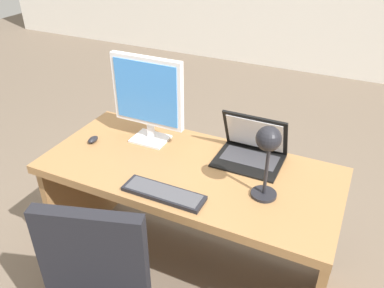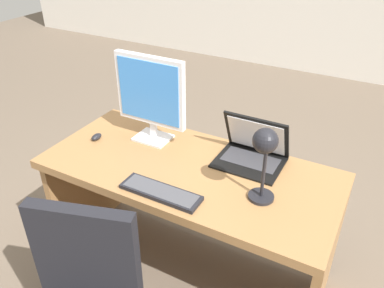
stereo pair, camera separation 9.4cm
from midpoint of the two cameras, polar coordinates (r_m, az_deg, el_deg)
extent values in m
plane|color=#6B5B4C|center=(3.60, 9.29, -0.60)|extent=(12.00, 12.00, 0.00)
cube|color=#9E7042|center=(2.04, -1.75, -3.94)|extent=(1.54, 0.70, 0.05)
cube|color=#9E7042|center=(2.62, -16.48, -6.22)|extent=(0.04, 0.62, 0.68)
cube|color=#9E7042|center=(2.13, 17.51, -16.82)|extent=(0.04, 0.62, 0.68)
cube|color=#9E7042|center=(2.43, 1.21, -7.05)|extent=(1.35, 0.02, 0.48)
cube|color=silver|center=(2.27, -7.24, 0.74)|extent=(0.20, 0.16, 0.01)
cube|color=silver|center=(2.25, -7.19, 2.02)|extent=(0.04, 0.02, 0.09)
cube|color=silver|center=(2.14, -7.76, 7.55)|extent=(0.42, 0.04, 0.39)
cube|color=#3F8CEA|center=(2.12, -8.05, 7.35)|extent=(0.38, 0.00, 0.34)
cube|color=black|center=(2.08, 6.93, -2.43)|extent=(0.34, 0.27, 0.01)
cube|color=#38383D|center=(2.09, 7.12, -2.01)|extent=(0.29, 0.15, 0.00)
cube|color=black|center=(2.08, 7.92, 1.59)|extent=(0.34, 0.12, 0.24)
cube|color=white|center=(2.08, 7.83, 1.44)|extent=(0.30, 0.09, 0.20)
cube|color=black|center=(1.84, -5.62, -7.17)|extent=(0.40, 0.12, 0.02)
cube|color=#47474C|center=(1.84, -5.63, -6.90)|extent=(0.36, 0.10, 0.00)
ellipsoid|color=black|center=(2.31, -15.33, 0.61)|extent=(0.04, 0.07, 0.03)
cylinder|color=black|center=(1.86, 8.93, -7.23)|extent=(0.12, 0.12, 0.01)
cylinder|color=black|center=(1.77, 9.30, -3.65)|extent=(0.02, 0.02, 0.27)
sphere|color=black|center=(1.65, 9.49, 0.75)|extent=(0.11, 0.11, 0.11)
cube|color=black|center=(1.67, -15.79, -16.15)|extent=(0.44, 0.19, 0.50)
camera|label=1|loc=(0.05, -91.36, -0.82)|focal=36.70mm
camera|label=2|loc=(0.05, 88.64, 0.82)|focal=36.70mm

